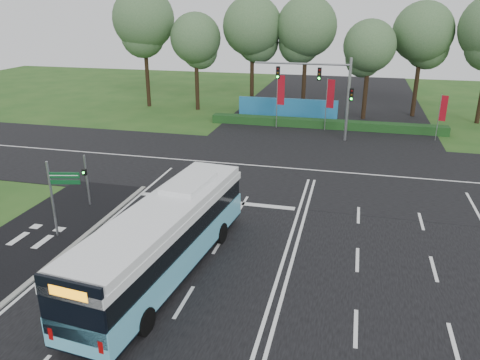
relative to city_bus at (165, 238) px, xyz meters
name	(u,v)px	position (x,y,z in m)	size (l,w,h in m)	color
ground	(286,252)	(4.77, 3.15, -1.74)	(120.00, 120.00, 0.00)	#234E1A
road_main	(286,252)	(4.77, 3.15, -1.72)	(20.00, 120.00, 0.04)	black
road_cross	(312,170)	(4.77, 15.15, -1.72)	(120.00, 14.00, 0.05)	black
bike_path	(17,250)	(-7.73, 0.15, -1.71)	(5.00, 18.00, 0.06)	black
kerb_strip	(61,256)	(-5.33, 0.15, -1.68)	(0.25, 18.00, 0.12)	gray
city_bus	(165,238)	(0.00, 0.00, 0.00)	(3.71, 12.25, 3.46)	#5DB9D8
pedestrian_signal	(87,179)	(-7.23, 5.83, -0.06)	(0.28, 0.40, 3.08)	gray
street_sign	(58,190)	(-6.41, 2.05, 0.78)	(1.53, 0.43, 4.00)	gray
banner_flag_left	(280,94)	(0.50, 26.62, 1.55)	(0.74, 0.17, 5.08)	gray
banner_flag_mid	(329,97)	(5.05, 26.75, 1.40)	(0.71, 0.15, 4.84)	gray
banner_flag_right	(442,111)	(14.55, 25.42, 0.91)	(0.56, 0.28, 4.03)	gray
traffic_light_gantry	(327,86)	(4.97, 23.65, 2.92)	(8.41, 0.28, 7.00)	gray
hedge	(325,124)	(4.77, 27.65, -1.34)	(22.00, 1.20, 0.80)	#153B16
blue_hoarding	(287,109)	(0.77, 30.15, -0.64)	(10.00, 0.30, 2.20)	#1D69A0
eucalyptus_row	(300,29)	(1.28, 33.74, 6.97)	(41.59, 8.01, 12.95)	black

